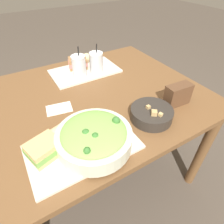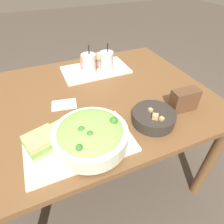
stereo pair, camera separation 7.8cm
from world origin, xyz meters
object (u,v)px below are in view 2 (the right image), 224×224
soup_bowl (153,117)px  drink_cup_dark (89,65)px  drink_cup_red (107,63)px  baguette_near (64,125)px  baguette_far (94,59)px  chip_bag (184,100)px  sandwich_near (42,142)px  napkin_folded (64,105)px  sandwich_far (89,61)px  salad_bowl (91,135)px

soup_bowl → drink_cup_dark: (-0.13, 0.52, 0.04)m
drink_cup_dark → drink_cup_red: (0.12, -0.00, -0.00)m
soup_bowl → baguette_near: bearing=166.5°
baguette_far → chip_bag: chip_bag is taller
sandwich_near → napkin_folded: (0.13, 0.26, -0.04)m
sandwich_near → sandwich_far: bearing=40.3°
soup_bowl → chip_bag: 0.19m
sandwich_far → chip_bag: (0.28, -0.61, 0.01)m
baguette_near → drink_cup_dark: bearing=-48.2°
sandwich_far → drink_cup_red: bearing=-39.9°
salad_bowl → napkin_folded: 0.31m
soup_bowl → baguette_near: size_ratio=1.52×
sandwich_near → napkin_folded: size_ratio=1.04×
drink_cup_red → sandwich_near: bearing=-133.7°
baguette_far → sandwich_far: bearing=108.0°
sandwich_near → drink_cup_red: 0.67m
sandwich_far → napkin_folded: size_ratio=1.04×
baguette_near → drink_cup_red: size_ratio=0.71×
salad_bowl → drink_cup_red: bearing=62.1°
baguette_far → soup_bowl: bearing=165.6°
drink_cup_red → drink_cup_dark: bearing=180.0°
salad_bowl → soup_bowl: bearing=3.4°
soup_bowl → baguette_far: soup_bowl is taller
sandwich_far → soup_bowl: bearing=-65.1°
sandwich_far → drink_cup_dark: bearing=-91.1°
soup_bowl → baguette_far: size_ratio=1.54×
sandwich_near → chip_bag: (0.66, -0.01, 0.01)m
baguette_far → drink_cup_dark: (-0.08, -0.15, 0.03)m
salad_bowl → drink_cup_red: 0.60m
baguette_far → sandwich_near: bearing=127.1°
sandwich_near → soup_bowl: bearing=-21.0°
sandwich_far → napkin_folded: (-0.25, -0.35, -0.04)m
sandwich_far → chip_bag: size_ratio=1.05×
sandwich_near → baguette_near: sandwich_near is taller
sandwich_near → drink_cup_red: (0.46, 0.48, 0.03)m
baguette_far → napkin_folded: bearing=123.3°
salad_bowl → sandwich_far: 0.68m
drink_cup_dark → drink_cup_red: drink_cup_dark is taller
drink_cup_red → baguette_far: bearing=102.9°
chip_bag → drink_cup_dark: bearing=126.3°
drink_cup_dark → baguette_far: bearing=61.8°
baguette_far → chip_bag: size_ratio=0.93×
soup_bowl → sandwich_near: size_ratio=1.37×
salad_bowl → chip_bag: size_ratio=2.17×
baguette_near → sandwich_far: (0.29, 0.54, 0.00)m
baguette_far → napkin_folded: size_ratio=0.92×
salad_bowl → sandwich_far: salad_bowl is taller
baguette_far → drink_cup_dark: drink_cup_dark is taller
salad_bowl → chip_bag: salad_bowl is taller
drink_cup_red → chip_bag: bearing=-67.7°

